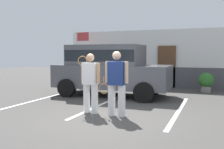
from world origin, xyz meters
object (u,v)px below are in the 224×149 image
at_px(parked_suv, 110,67).
at_px(tennis_player_man, 90,82).
at_px(tennis_player_woman, 116,83).
at_px(flag_pole, 80,48).
at_px(potted_plant_by_porch, 206,81).

bearing_deg(parked_suv, tennis_player_man, -78.99).
height_order(tennis_player_man, tennis_player_woman, tennis_player_woman).
bearing_deg(flag_pole, potted_plant_by_porch, -0.46).
xyz_separation_m(parked_suv, potted_plant_by_porch, (3.61, 2.43, -0.67)).
relative_size(potted_plant_by_porch, flag_pole, 0.30).
distance_m(tennis_player_woman, potted_plant_by_porch, 5.88).
xyz_separation_m(tennis_player_woman, potted_plant_by_porch, (2.14, 5.46, -0.44)).
distance_m(tennis_player_woman, flag_pole, 7.06).
height_order(potted_plant_by_porch, flag_pole, flag_pole).
relative_size(parked_suv, tennis_player_woman, 2.62).
distance_m(potted_plant_by_porch, flag_pole, 6.59).
distance_m(tennis_player_man, tennis_player_woman, 0.83).
relative_size(tennis_player_man, tennis_player_woman, 0.96).
bearing_deg(parked_suv, potted_plant_by_porch, 32.67).
xyz_separation_m(parked_suv, tennis_player_man, (0.64, -2.96, -0.25)).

